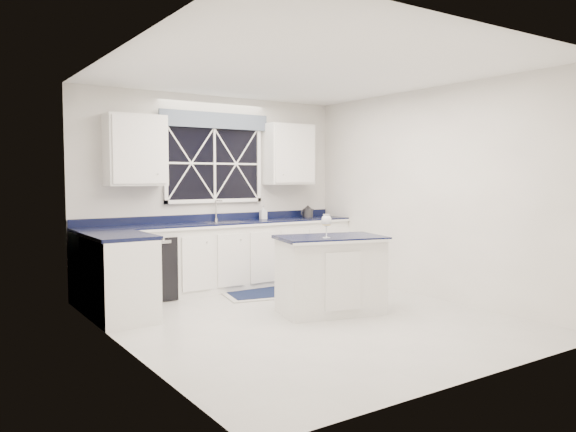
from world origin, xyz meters
TOP-DOWN VIEW (x-y plane):
  - ground at (0.00, 0.00)m, footprint 4.50×4.50m
  - back_wall at (0.00, 2.25)m, footprint 4.00×0.10m
  - base_cabinets at (-0.33, 1.78)m, footprint 3.99×1.60m
  - countertop at (0.00, 1.95)m, footprint 3.98×0.64m
  - dishwasher at (-1.10, 1.95)m, footprint 0.60×0.58m
  - window at (0.00, 2.20)m, footprint 1.65×0.09m
  - upper_cabinets at (0.00, 2.08)m, footprint 3.10×0.34m
  - faucet at (0.00, 2.14)m, footprint 0.05×0.20m
  - island at (0.40, 0.07)m, footprint 1.33×0.98m
  - rug at (0.44, 1.35)m, footprint 1.50×1.09m
  - kettle at (1.52, 2.06)m, footprint 0.26×0.17m
  - wine_glass at (0.24, -0.07)m, footprint 0.11×0.11m
  - soap_bottle at (0.74, 2.11)m, footprint 0.10×0.10m

SIDE VIEW (x-z plane):
  - ground at x=0.00m, z-range 0.00..0.00m
  - rug at x=0.44m, z-range 0.00..0.02m
  - dishwasher at x=-1.10m, z-range 0.00..0.82m
  - island at x=0.40m, z-range 0.00..0.89m
  - base_cabinets at x=-0.33m, z-range 0.00..0.90m
  - countertop at x=0.00m, z-range 0.90..0.94m
  - kettle at x=1.52m, z-range 0.93..1.12m
  - soap_bottle at x=0.74m, z-range 0.94..1.14m
  - wine_glass at x=0.24m, z-range 0.94..1.20m
  - faucet at x=0.00m, z-range 0.95..1.25m
  - back_wall at x=0.00m, z-range 0.00..2.70m
  - window at x=0.00m, z-range 1.20..2.46m
  - upper_cabinets at x=0.00m, z-range 1.45..2.35m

